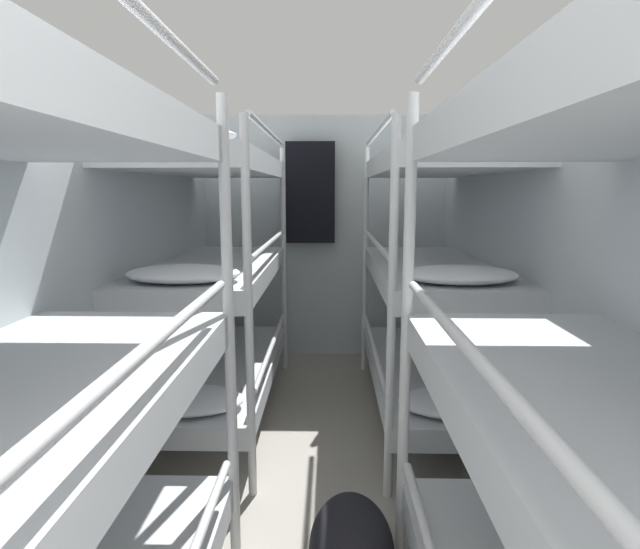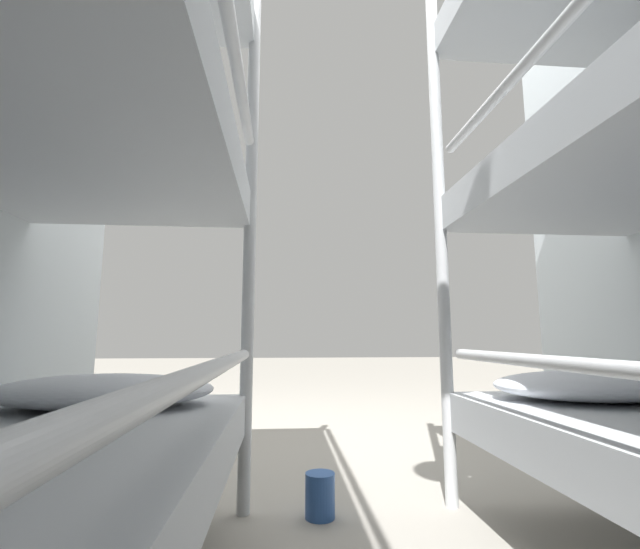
# 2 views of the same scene
# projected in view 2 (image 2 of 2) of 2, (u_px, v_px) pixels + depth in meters

# --- Properties ---
(ground_plane) EXTENTS (20.00, 20.00, 0.00)m
(ground_plane) POSITION_uv_depth(u_px,v_px,m) (331.00, 461.00, 1.99)
(ground_plane) COLOR gray
(tin_can) EXTENTS (0.10, 0.10, 0.14)m
(tin_can) POSITION_uv_depth(u_px,v_px,m) (320.00, 495.00, 1.38)
(tin_can) COLOR #2D569E
(tin_can) RESTS_ON ground_plane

